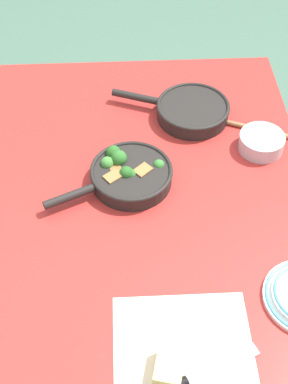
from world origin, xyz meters
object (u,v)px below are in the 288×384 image
at_px(skillet_eggs, 191,110).
at_px(grater_knife, 190,380).
at_px(wooden_spoon, 230,123).
at_px(prep_bowl_steel, 261,142).
at_px(skillet_broccoli, 129,174).
at_px(cheese_block, 169,368).

height_order(skillet_eggs, grater_knife, skillet_eggs).
distance_m(wooden_spoon, prep_bowl_steel, 0.14).
distance_m(skillet_eggs, grater_knife, 0.86).
bearing_deg(skillet_eggs, skillet_broccoli, 73.46).
xyz_separation_m(skillet_eggs, grater_knife, (0.86, -0.09, -0.02)).
xyz_separation_m(skillet_broccoli, grater_knife, (0.59, 0.11, -0.02)).
distance_m(skillet_broccoli, wooden_spoon, 0.40).
height_order(skillet_broccoli, skillet_eggs, skillet_broccoli).
xyz_separation_m(wooden_spoon, prep_bowl_steel, (0.11, 0.07, 0.02)).
xyz_separation_m(skillet_broccoli, prep_bowl_steel, (-0.11, 0.40, -0.00)).
xyz_separation_m(skillet_eggs, cheese_block, (0.84, -0.14, -0.00)).
bearing_deg(skillet_eggs, wooden_spoon, -178.93).
bearing_deg(skillet_eggs, grater_knife, 104.81).
relative_size(wooden_spoon, cheese_block, 3.63).
bearing_deg(skillet_broccoli, skillet_eggs, -152.04).
distance_m(skillet_broccoli, cheese_block, 0.57).
relative_size(skillet_broccoli, grater_knife, 1.43).
bearing_deg(wooden_spoon, skillet_eggs, 2.98).
distance_m(skillet_broccoli, grater_knife, 0.60).
distance_m(grater_knife, cheese_block, 0.05).
xyz_separation_m(grater_knife, cheese_block, (-0.02, -0.04, 0.02)).
xyz_separation_m(skillet_broccoli, wooden_spoon, (-0.22, 0.33, -0.02)).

